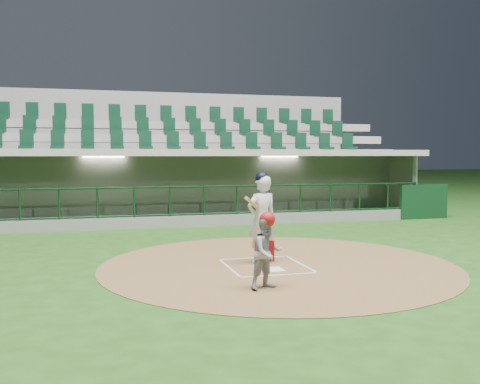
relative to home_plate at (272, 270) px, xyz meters
name	(u,v)px	position (x,y,z in m)	size (l,w,h in m)	color
ground	(261,264)	(0.00, 0.70, -0.02)	(120.00, 120.00, 0.00)	#1C4513
dirt_circle	(278,265)	(0.30, 0.50, -0.02)	(7.20, 7.20, 0.01)	brown
home_plate	(272,270)	(0.00, 0.00, 0.00)	(0.43, 0.43, 0.02)	white
batter_box_chalk	(265,266)	(0.00, 0.40, 0.00)	(1.55, 1.80, 0.01)	silver
dugout_structure	(198,192)	(0.15, 8.51, 0.94)	(16.40, 3.70, 3.00)	gray
seating_deck	(180,175)	(0.00, 11.61, 1.40)	(17.00, 6.72, 5.15)	gray
batter	(262,217)	(0.03, 0.75, 0.93)	(0.91, 0.93, 1.88)	silver
catcher	(267,251)	(-0.53, -1.32, 0.62)	(0.71, 0.64, 1.29)	#97979D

